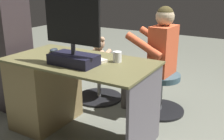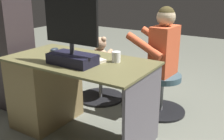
% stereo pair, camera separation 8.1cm
% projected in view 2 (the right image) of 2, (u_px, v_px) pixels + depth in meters
% --- Properties ---
extents(ground_plane, '(10.00, 10.00, 0.00)m').
position_uv_depth(ground_plane, '(100.00, 119.00, 2.80)').
color(ground_plane, '#66685C').
extents(desk, '(1.32, 0.69, 0.72)m').
position_uv_depth(desk, '(52.00, 88.00, 2.62)').
color(desk, brown).
rests_on(desk, ground_plane).
extents(monitor, '(0.52, 0.22, 0.53)m').
position_uv_depth(monitor, '(72.00, 44.00, 2.17)').
color(monitor, black).
rests_on(monitor, desk).
extents(keyboard, '(0.42, 0.14, 0.02)m').
position_uv_depth(keyboard, '(77.00, 55.00, 2.46)').
color(keyboard, black).
rests_on(keyboard, desk).
extents(computer_mouse, '(0.06, 0.10, 0.04)m').
position_uv_depth(computer_mouse, '(54.00, 50.00, 2.61)').
color(computer_mouse, '#1F2730').
rests_on(computer_mouse, desk).
extents(cup, '(0.07, 0.07, 0.09)m').
position_uv_depth(cup, '(116.00, 57.00, 2.26)').
color(cup, white).
rests_on(cup, desk).
extents(tv_remote, '(0.08, 0.16, 0.02)m').
position_uv_depth(tv_remote, '(62.00, 57.00, 2.38)').
color(tv_remote, black).
rests_on(tv_remote, desk).
extents(notebook_binder, '(0.29, 0.35, 0.02)m').
position_uv_depth(notebook_binder, '(85.00, 62.00, 2.24)').
color(notebook_binder, beige).
rests_on(notebook_binder, desk).
extents(office_chair_teddy, '(0.56, 0.56, 0.43)m').
position_uv_depth(office_chair_teddy, '(101.00, 80.00, 3.24)').
color(office_chair_teddy, black).
rests_on(office_chair_teddy, ground_plane).
extents(teddy_bear, '(0.24, 0.24, 0.34)m').
position_uv_depth(teddy_bear, '(101.00, 52.00, 3.14)').
color(teddy_bear, tan).
rests_on(teddy_bear, office_chair_teddy).
extents(visitor_chair, '(0.53, 0.53, 0.43)m').
position_uv_depth(visitor_chair, '(161.00, 92.00, 2.89)').
color(visitor_chair, black).
rests_on(visitor_chair, ground_plane).
extents(person, '(0.54, 0.50, 1.14)m').
position_uv_depth(person, '(156.00, 52.00, 2.80)').
color(person, '#DA5832').
rests_on(person, ground_plane).
extents(equipment_rack, '(0.44, 0.36, 1.56)m').
position_uv_depth(equipment_rack, '(8.00, 38.00, 2.90)').
color(equipment_rack, '#332A2C').
rests_on(equipment_rack, ground_plane).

